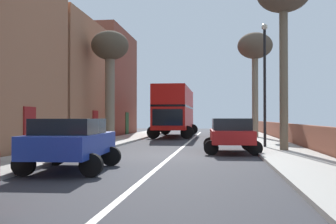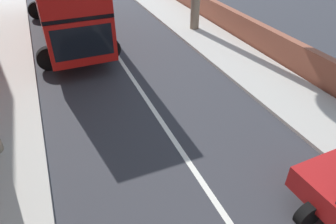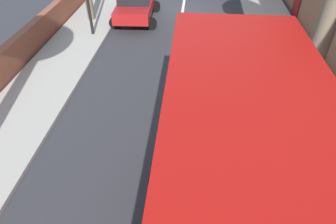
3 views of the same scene
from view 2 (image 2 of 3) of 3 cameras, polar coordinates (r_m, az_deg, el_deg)
The scene contains 0 objects.
Camera 2 is at (-2.87, 0.14, 5.92)m, focal length 32.55 mm.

